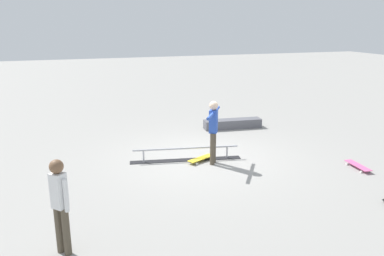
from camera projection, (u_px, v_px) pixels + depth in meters
ground_plane at (204, 158)px, 10.17m from camera, size 60.00×60.00×0.00m
grind_rail at (186, 155)px, 9.98m from camera, size 2.88×0.75×0.35m
skate_ledge at (233, 124)px, 13.00m from camera, size 1.98×0.61×0.30m
skater_main at (213, 128)px, 9.55m from camera, size 0.77×1.13×1.61m
skateboard_main at (201, 158)px, 9.93m from camera, size 0.81×0.54×0.09m
bystander_white_shirt at (60, 202)px, 5.77m from camera, size 0.29×0.30×1.54m
loose_skateboard_pink at (358, 166)px, 9.44m from camera, size 0.30×0.81×0.09m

